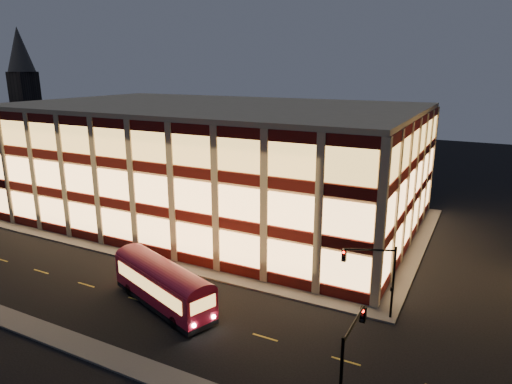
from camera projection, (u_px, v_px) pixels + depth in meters
The scene contains 10 objects.
ground at pixel (148, 264), 45.29m from camera, with size 200.00×200.00×0.00m, color black.
sidewalk_office_south at pixel (132, 255), 47.46m from camera, with size 54.00×2.00×0.15m, color #514F4C.
sidewalk_office_east at pixel (416, 247), 49.59m from camera, with size 2.00×30.00×0.15m, color #514F4C.
sidewalk_near at pixel (33, 328), 34.14m from camera, with size 100.00×2.00×0.15m, color #514F4C.
office_building at pixel (213, 161), 59.15m from camera, with size 50.45×30.45×14.50m.
church_tower at pixel (27, 111), 108.29m from camera, with size 5.00×5.00×18.00m, color #2D2621.
church_spire at pixel (19, 49), 104.60m from camera, with size 6.00×6.00×10.00m, color #4C473F.
traffic_signal_far at pixel (375, 270), 34.53m from camera, with size 3.79×1.87×6.00m.
traffic_signal_near at pixel (350, 354), 24.31m from camera, with size 0.32×4.45×6.00m.
trolley_bus at pixel (163, 282), 37.01m from camera, with size 11.36×6.42×3.75m.
Camera 1 is at (28.82, -32.12, 18.89)m, focal length 32.00 mm.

